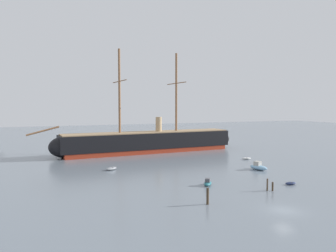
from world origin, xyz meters
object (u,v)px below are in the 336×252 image
Objects in this scene: tall_ship at (149,142)px; dinghy_distant_centre at (148,149)px; dinghy_foreground_right at (291,183)px; motorboat_mid_right at (258,167)px; motorboat_near_centre at (208,183)px; mooring_piling_nearest at (267,185)px; mooring_piling_left_pair at (208,196)px; dinghy_alongside_bow at (111,169)px; mooring_piling_right_pair at (273,187)px; dinghy_alongside_stern at (247,158)px.

tall_ship is 7.05m from dinghy_distant_centre.
motorboat_mid_right reaches higher than dinghy_foreground_right.
motorboat_near_centre is at bearing -97.31° from dinghy_distant_centre.
dinghy_foreground_right is at bearing -21.64° from motorboat_near_centre.
tall_ship is 13.50× the size of motorboat_mid_right.
mooring_piling_left_pair reaches higher than mooring_piling_nearest.
mooring_piling_left_pair is (-18.91, -4.01, 0.90)m from dinghy_foreground_right.
tall_ship reaches higher than dinghy_alongside_bow.
mooring_piling_left_pair is (-12.60, -2.58, 0.18)m from mooring_piling_nearest.
tall_ship reaches higher than dinghy_foreground_right.
dinghy_foreground_right is at bearing -82.07° from dinghy_distant_centre.
mooring_piling_right_pair reaches higher than motorboat_near_centre.
motorboat_near_centre is 0.67× the size of motorboat_mid_right.
mooring_piling_nearest reaches higher than dinghy_distant_centre.
dinghy_foreground_right is 53.34m from dinghy_distant_centre.
motorboat_near_centre is 1.33× the size of mooring_piling_left_pair.
motorboat_near_centre is (-4.23, -41.36, -2.74)m from tall_ship.
dinghy_alongside_stern is at bearing 59.21° from mooring_piling_nearest.
dinghy_alongside_stern is at bearing -49.69° from tall_ship.
dinghy_foreground_right is at bearing -44.21° from dinghy_alongside_bow.
dinghy_distant_centre is at bearing 78.50° from mooring_piling_left_pair.
motorboat_mid_right is at bearing -116.14° from dinghy_alongside_stern.
dinghy_foreground_right is at bearing 12.78° from mooring_piling_nearest.
motorboat_mid_right is 41.37m from dinghy_distant_centre.
mooring_piling_right_pair reaches higher than dinghy_alongside_stern.
motorboat_mid_right is at bearing 74.89° from dinghy_foreground_right.
mooring_piling_right_pair is at bearing -121.70° from motorboat_mid_right.
mooring_piling_right_pair is at bearing 8.74° from mooring_piling_left_pair.
tall_ship is 28.12× the size of dinghy_foreground_right.
dinghy_alongside_stern is (18.55, -21.86, -2.91)m from tall_ship.
tall_ship is at bearing 93.45° from mooring_piling_nearest.
dinghy_alongside_bow is at bearing 135.79° from dinghy_foreground_right.
dinghy_alongside_stern is at bearing 63.86° from motorboat_mid_right.
motorboat_mid_right is 28.07m from mooring_piling_left_pair.
mooring_piling_nearest reaches higher than motorboat_near_centre.
mooring_piling_right_pair is (19.96, -26.94, 0.39)m from dinghy_alongside_bow.
motorboat_mid_right is 13.29m from dinghy_alongside_stern.
tall_ship is 20.16× the size of motorboat_near_centre.
dinghy_alongside_stern is (22.78, 19.50, -0.16)m from motorboat_near_centre.
dinghy_alongside_bow is 32.74m from mooring_piling_nearest.
dinghy_distant_centre is at bearing 82.69° from motorboat_near_centre.
mooring_piling_left_pair is (-22.40, -16.91, 0.52)m from motorboat_mid_right.
motorboat_near_centre is 9.85m from mooring_piling_nearest.
motorboat_mid_right is (3.48, 12.90, 0.38)m from dinghy_foreground_right.
motorboat_near_centre is 2.13× the size of mooring_piling_right_pair.
mooring_piling_nearest reaches higher than mooring_piling_right_pair.
mooring_piling_nearest is at bearing -86.55° from tall_ship.
mooring_piling_right_pair reaches higher than dinghy_alongside_bow.
dinghy_foreground_right is at bearing 19.11° from mooring_piling_right_pair.
dinghy_foreground_right is 6.51m from mooring_piling_nearest.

